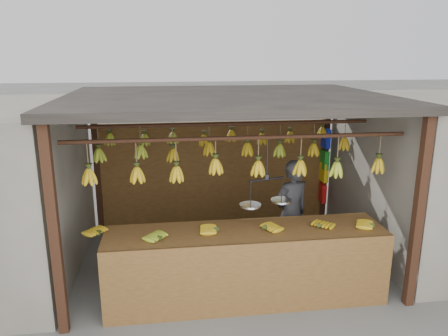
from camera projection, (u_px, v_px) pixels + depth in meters
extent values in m
plane|color=#5B5B57|center=(227.00, 258.00, 6.46)|extent=(80.00, 80.00, 0.00)
cube|color=black|center=(55.00, 234.00, 4.47)|extent=(0.10, 0.10, 2.30)
cube|color=black|center=(418.00, 215.00, 4.99)|extent=(0.10, 0.10, 2.30)
cube|color=black|center=(97.00, 163.00, 7.34)|extent=(0.10, 0.10, 2.30)
cube|color=black|center=(325.00, 155.00, 7.86)|extent=(0.10, 0.10, 2.30)
cube|color=black|center=(227.00, 98.00, 5.86)|extent=(4.30, 3.30, 0.10)
cylinder|color=black|center=(239.00, 138.00, 4.99)|extent=(4.00, 0.05, 0.05)
cylinder|color=black|center=(227.00, 124.00, 5.95)|extent=(4.00, 0.05, 0.05)
cylinder|color=black|center=(218.00, 114.00, 6.91)|extent=(4.00, 0.05, 0.05)
cube|color=brown|center=(215.00, 173.00, 7.67)|extent=(4.00, 0.06, 1.80)
cube|color=brown|center=(246.00, 233.00, 5.20)|extent=(3.34, 0.74, 0.08)
cube|color=brown|center=(251.00, 280.00, 4.95)|extent=(3.34, 0.04, 0.90)
cube|color=black|center=(111.00, 290.00, 4.80)|extent=(0.07, 0.07, 0.82)
cube|color=black|center=(380.00, 272.00, 5.21)|extent=(0.07, 0.07, 0.82)
cube|color=black|center=(116.00, 263.00, 5.42)|extent=(0.07, 0.07, 0.82)
cube|color=black|center=(357.00, 249.00, 5.83)|extent=(0.07, 0.07, 0.82)
ellipsoid|color=#B58D13|center=(100.00, 233.00, 5.04)|extent=(0.30, 0.29, 0.06)
ellipsoid|color=#92A523|center=(161.00, 238.00, 4.89)|extent=(0.30, 0.29, 0.06)
ellipsoid|color=#B58D13|center=(216.00, 229.00, 5.14)|extent=(0.26, 0.20, 0.06)
ellipsoid|color=#B58D13|center=(266.00, 229.00, 5.15)|extent=(0.29, 0.27, 0.06)
ellipsoid|color=#B58D13|center=(320.00, 227.00, 5.22)|extent=(0.30, 0.30, 0.06)
ellipsoid|color=#B58D13|center=(372.00, 225.00, 5.26)|extent=(0.30, 0.27, 0.06)
ellipsoid|color=#B58D13|center=(89.00, 177.00, 4.86)|extent=(0.16, 0.16, 0.28)
ellipsoid|color=#B58D13|center=(137.00, 175.00, 4.95)|extent=(0.16, 0.16, 0.28)
ellipsoid|color=#B58D13|center=(177.00, 174.00, 5.02)|extent=(0.16, 0.16, 0.28)
ellipsoid|color=#B58D13|center=(216.00, 166.00, 5.08)|extent=(0.16, 0.16, 0.28)
ellipsoid|color=#B58D13|center=(258.00, 168.00, 5.12)|extent=(0.16, 0.16, 0.28)
ellipsoid|color=#B58D13|center=(300.00, 168.00, 5.23)|extent=(0.16, 0.16, 0.28)
ellipsoid|color=#92A523|center=(337.00, 170.00, 5.24)|extent=(0.16, 0.16, 0.28)
ellipsoid|color=#B58D13|center=(378.00, 166.00, 5.36)|extent=(0.16, 0.16, 0.28)
ellipsoid|color=#92A523|center=(99.00, 155.00, 5.81)|extent=(0.16, 0.16, 0.28)
ellipsoid|color=#92A523|center=(141.00, 152.00, 5.85)|extent=(0.16, 0.16, 0.28)
ellipsoid|color=#B58D13|center=(173.00, 155.00, 5.99)|extent=(0.16, 0.16, 0.28)
ellipsoid|color=#B58D13|center=(209.00, 149.00, 6.05)|extent=(0.16, 0.16, 0.28)
ellipsoid|color=#B58D13|center=(247.00, 149.00, 6.09)|extent=(0.16, 0.16, 0.28)
ellipsoid|color=#92A523|center=(280.00, 150.00, 6.14)|extent=(0.16, 0.16, 0.28)
ellipsoid|color=#B58D13|center=(313.00, 150.00, 6.25)|extent=(0.16, 0.16, 0.28)
ellipsoid|color=#B58D13|center=(344.00, 144.00, 6.30)|extent=(0.16, 0.16, 0.28)
ellipsoid|color=#92A523|center=(110.00, 139.00, 6.78)|extent=(0.16, 0.16, 0.28)
ellipsoid|color=#92A523|center=(145.00, 140.00, 6.88)|extent=(0.16, 0.16, 0.28)
ellipsoid|color=#92A523|center=(173.00, 138.00, 6.87)|extent=(0.16, 0.16, 0.28)
ellipsoid|color=#B58D13|center=(204.00, 140.00, 6.93)|extent=(0.16, 0.16, 0.28)
ellipsoid|color=#B58D13|center=(231.00, 136.00, 7.06)|extent=(0.16, 0.16, 0.28)
ellipsoid|color=#B58D13|center=(262.00, 139.00, 7.06)|extent=(0.16, 0.16, 0.28)
ellipsoid|color=#B58D13|center=(290.00, 137.00, 7.15)|extent=(0.16, 0.16, 0.28)
ellipsoid|color=#B58D13|center=(322.00, 132.00, 7.24)|extent=(0.16, 0.16, 0.28)
cylinder|color=black|center=(267.00, 159.00, 5.10)|extent=(0.02, 0.02, 0.51)
cylinder|color=black|center=(267.00, 179.00, 5.17)|extent=(0.45, 0.15, 0.02)
cylinder|color=silver|center=(250.00, 206.00, 5.16)|extent=(0.25, 0.25, 0.02)
cylinder|color=silver|center=(281.00, 201.00, 5.33)|extent=(0.25, 0.25, 0.02)
imported|color=#262628|center=(291.00, 215.00, 6.01)|extent=(0.67, 0.56, 1.56)
cube|color=#1426BF|center=(326.00, 138.00, 7.62)|extent=(0.08, 0.26, 0.34)
cube|color=#199926|center=(324.00, 159.00, 7.72)|extent=(0.08, 0.26, 0.34)
cube|color=yellow|center=(324.00, 172.00, 7.78)|extent=(0.08, 0.26, 0.34)
cube|color=red|center=(322.00, 193.00, 7.88)|extent=(0.08, 0.26, 0.34)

